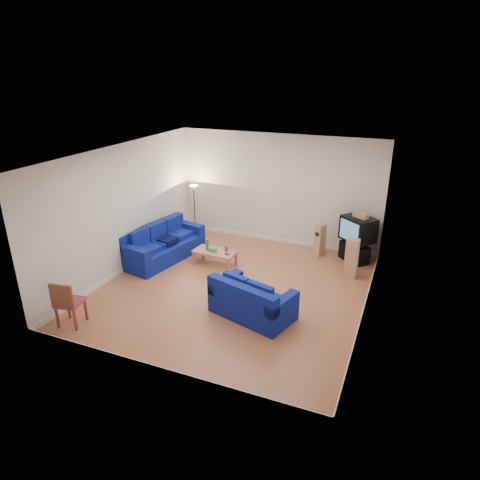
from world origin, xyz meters
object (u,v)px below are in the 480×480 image
at_px(sofa_three_seat, 161,246).
at_px(sofa_loveseat, 251,303).
at_px(tv_stand, 354,252).
at_px(television, 358,229).
at_px(coffee_table, 215,253).

height_order(sofa_three_seat, sofa_loveseat, sofa_three_seat).
bearing_deg(tv_stand, television, 103.06).
height_order(sofa_three_seat, television, television).
relative_size(sofa_loveseat, tv_stand, 2.37).
bearing_deg(television, coffee_table, -113.98).
relative_size(sofa_three_seat, tv_stand, 3.18).
bearing_deg(sofa_loveseat, coffee_table, 148.60).
distance_m(tv_stand, television, 0.67).
distance_m(sofa_loveseat, television, 4.08).
relative_size(sofa_loveseat, coffee_table, 1.65).
relative_size(sofa_three_seat, sofa_loveseat, 1.34).
height_order(coffee_table, tv_stand, tv_stand).
height_order(tv_stand, television, television).
xyz_separation_m(tv_stand, television, (0.03, 0.05, 0.66)).
xyz_separation_m(sofa_loveseat, television, (1.60, 3.71, 0.59)).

